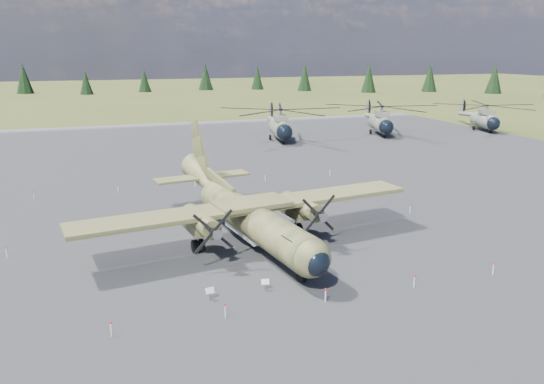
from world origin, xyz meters
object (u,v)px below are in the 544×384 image
object	(u,v)px
helicopter_near	(280,118)
helicopter_mid	(381,114)
transport_plane	(246,210)
helicopter_far	(485,112)

from	to	relation	value
helicopter_near	helicopter_mid	world-z (taller)	helicopter_near
transport_plane	helicopter_mid	bearing A→B (deg)	41.83
transport_plane	helicopter_near	distance (m)	47.65
transport_plane	helicopter_mid	distance (m)	57.62
transport_plane	helicopter_far	distance (m)	71.57
transport_plane	helicopter_mid	world-z (taller)	transport_plane
transport_plane	helicopter_far	xyz separation A→B (m)	(57.73, 42.30, 0.93)
transport_plane	helicopter_near	size ratio (longest dim) A/B	1.02
helicopter_mid	helicopter_far	xyz separation A→B (m)	(20.56, -1.71, -0.23)
helicopter_mid	transport_plane	bearing A→B (deg)	-113.00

